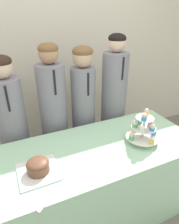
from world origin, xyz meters
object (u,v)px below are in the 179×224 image
(round_cake, at_px, (38,167))
(student_0, at_px, (15,135))
(cupcake_stand, at_px, (143,128))
(student_3, at_px, (113,109))
(student_2, at_px, (84,117))
(cake_knife, at_px, (48,199))
(student_1, at_px, (55,124))

(round_cake, relative_size, student_0, 0.19)
(cupcake_stand, bearing_deg, student_3, 81.11)
(round_cake, bearing_deg, student_2, 46.92)
(cake_knife, relative_size, student_1, 0.15)
(cupcake_stand, xyz_separation_m, student_3, (0.10, 0.64, -0.14))
(student_3, bearing_deg, round_cake, -146.13)
(round_cake, relative_size, student_2, 0.19)
(cupcake_stand, relative_size, student_0, 0.20)
(cake_knife, distance_m, student_2, 1.08)
(cupcake_stand, height_order, student_2, student_2)
(student_1, relative_size, student_3, 0.97)
(student_3, bearing_deg, cupcake_stand, -98.89)
(round_cake, relative_size, student_1, 0.18)
(cake_knife, bearing_deg, student_2, 14.50)
(student_0, distance_m, student_3, 1.07)
(student_3, bearing_deg, student_2, -180.00)
(round_cake, bearing_deg, cupcake_stand, 0.48)
(cupcake_stand, height_order, student_0, student_0)
(student_2, bearing_deg, student_3, 0.00)
(student_1, relative_size, student_2, 1.03)
(student_0, height_order, student_2, student_2)
(student_1, xyz_separation_m, student_2, (0.32, -0.00, 0.00))
(cake_knife, height_order, student_2, student_2)
(student_0, relative_size, student_1, 0.95)
(cake_knife, xyz_separation_m, cupcake_stand, (0.86, 0.25, 0.13))
(cupcake_stand, xyz_separation_m, student_0, (-0.97, 0.64, -0.19))
(cupcake_stand, xyz_separation_m, student_2, (-0.26, 0.64, -0.16))
(student_0, bearing_deg, cake_knife, -83.22)
(cake_knife, xyz_separation_m, student_0, (-0.11, 0.89, -0.06))
(cupcake_stand, bearing_deg, student_1, 131.85)
(cupcake_stand, xyz_separation_m, student_1, (-0.58, 0.64, -0.16))
(round_cake, height_order, student_2, student_2)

